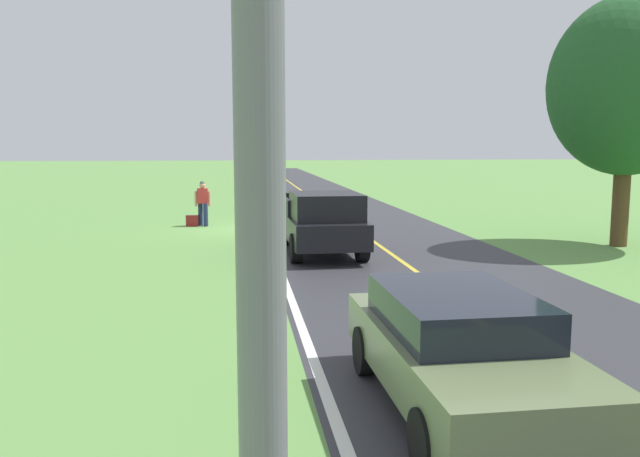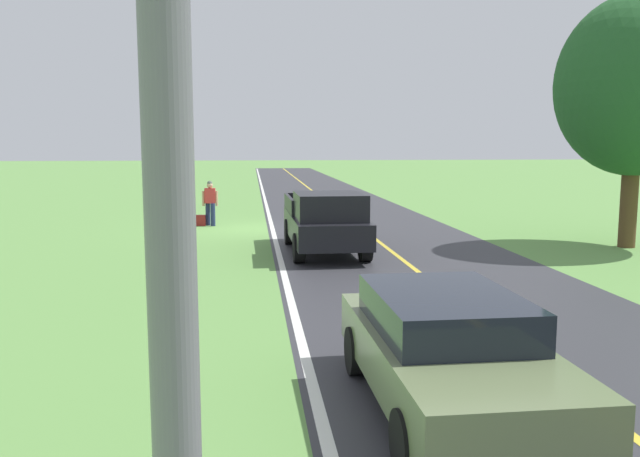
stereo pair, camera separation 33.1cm
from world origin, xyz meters
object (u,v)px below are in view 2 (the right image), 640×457
sedan_ahead_same_lane (447,349)px  suitcase_carried (199,220)px  tree_far_side_near (636,86)px  pickup_truck_passing (326,220)px  traffic_light_mast (112,13)px  hitchhiker_walking (210,200)px

sedan_ahead_same_lane → suitcase_carried: bearing=-76.6°
suitcase_carried → tree_far_side_near: size_ratio=0.06×
tree_far_side_near → suitcase_carried: bearing=-26.2°
pickup_truck_passing → traffic_light_mast: bearing=81.2°
suitcase_carried → pickup_truck_passing: pickup_truck_passing is taller
hitchhiker_walking → traffic_light_mast: (-1.19, 23.22, 2.57)m
tree_far_side_near → sedan_ahead_same_lane: tree_far_side_near is taller
hitchhiker_walking → tree_far_side_near: tree_far_side_near is taller
suitcase_carried → tree_far_side_near: bearing=66.8°
pickup_truck_passing → tree_far_side_near: size_ratio=0.71×
traffic_light_mast → tree_far_side_near: size_ratio=0.68×
traffic_light_mast → tree_far_side_near: (-11.90, -16.52, 1.33)m
suitcase_carried → pickup_truck_passing: (-4.14, 6.80, 0.75)m
suitcase_carried → traffic_light_mast: traffic_light_mast is taller
hitchhiker_walking → sedan_ahead_same_lane: hitchhiker_walking is taller
traffic_light_mast → sedan_ahead_same_lane: 6.44m
hitchhiker_walking → suitcase_carried: 0.88m
tree_far_side_near → sedan_ahead_same_lane: size_ratio=1.72×
suitcase_carried → tree_far_side_near: (-13.51, 6.64, 4.67)m
traffic_light_mast → hitchhiker_walking: bearing=-87.1°
pickup_truck_passing → traffic_light_mast: 16.76m
suitcase_carried → sedan_ahead_same_lane: size_ratio=0.10×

